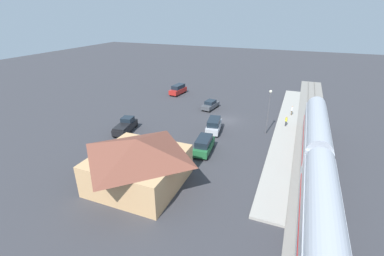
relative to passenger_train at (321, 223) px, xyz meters
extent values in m
plane|color=#38383D|center=(14.00, -24.64, -2.86)|extent=(200.00, 200.00, 0.00)
cube|color=gray|center=(0.00, -24.64, -2.77)|extent=(4.80, 70.00, 0.18)
cube|color=#59544C|center=(-0.72, -24.64, -2.62)|extent=(0.10, 70.00, 0.12)
cube|color=#59544C|center=(0.72, -24.64, -2.62)|extent=(0.10, 70.00, 0.12)
cube|color=#A8A399|center=(4.00, -24.64, -2.71)|extent=(3.20, 46.00, 0.30)
cube|color=#ADB2BC|center=(0.00, -18.56, -0.71)|extent=(2.90, 17.76, 3.70)
cube|color=red|center=(1.46, -18.56, -1.01)|extent=(0.04, 16.34, 0.36)
cylinder|color=#ADB2BC|center=(0.00, -18.56, 1.04)|extent=(2.75, 17.05, 2.76)
cube|color=#ADB2BC|center=(0.00, 0.00, -0.71)|extent=(2.90, 17.76, 3.70)
cube|color=red|center=(1.46, 0.00, -1.01)|extent=(0.04, 16.34, 0.36)
cylinder|color=#ADB2BC|center=(0.00, 0.00, 1.04)|extent=(2.75, 17.05, 2.76)
cube|color=tan|center=(18.00, -2.64, -1.04)|extent=(9.09, 8.93, 3.63)
pyramid|color=brown|center=(18.00, -2.64, 1.72)|extent=(9.89, 9.73, 1.90)
cube|color=#4C3323|center=(18.00, -7.13, -1.81)|extent=(1.10, 0.08, 2.10)
cylinder|color=brown|center=(3.53, -30.82, -2.13)|extent=(0.22, 0.22, 0.85)
cylinder|color=silver|center=(3.53, -30.82, -1.40)|extent=(0.36, 0.36, 0.62)
sphere|color=tan|center=(3.53, -30.82, -0.97)|extent=(0.24, 0.24, 0.24)
cylinder|color=#333338|center=(4.12, -25.07, -2.13)|extent=(0.22, 0.22, 0.85)
cylinder|color=yellow|center=(4.12, -25.07, -1.40)|extent=(0.36, 0.36, 0.62)
sphere|color=tan|center=(4.12, -25.07, -0.97)|extent=(0.24, 0.24, 0.24)
cube|color=red|center=(28.70, -35.94, -2.02)|extent=(2.52, 5.10, 1.00)
cube|color=#19232D|center=(28.68, -36.09, -1.08)|extent=(2.12, 3.61, 0.88)
cylinder|color=black|center=(28.07, -33.96, -2.52)|extent=(0.22, 0.68, 0.68)
cylinder|color=black|center=(29.78, -34.16, -2.52)|extent=(0.22, 0.68, 0.68)
cylinder|color=black|center=(27.62, -37.73, -2.52)|extent=(0.22, 0.68, 0.68)
cylinder|color=black|center=(29.33, -37.93, -2.52)|extent=(0.22, 0.68, 0.68)
cube|color=#47494F|center=(18.55, -29.14, -2.14)|extent=(2.50, 4.73, 0.76)
cube|color=#19232D|center=(18.55, -29.14, -1.44)|extent=(1.93, 2.38, 0.64)
cylinder|color=black|center=(19.08, -30.94, -2.52)|extent=(0.22, 0.68, 0.68)
cylinder|color=black|center=(17.50, -30.70, -2.52)|extent=(0.22, 0.68, 0.68)
cylinder|color=black|center=(19.60, -27.58, -2.52)|extent=(0.22, 0.68, 0.68)
cylinder|color=black|center=(18.02, -27.34, -2.52)|extent=(0.22, 0.68, 0.68)
cube|color=silver|center=(14.64, -19.13, -2.02)|extent=(2.70, 5.15, 1.00)
cube|color=#19232D|center=(14.61, -18.98, -1.08)|extent=(2.24, 3.66, 0.88)
cylinder|color=black|center=(15.78, -20.87, -2.52)|extent=(0.22, 0.68, 0.68)
cylinder|color=black|center=(14.08, -21.14, -2.52)|extent=(0.22, 0.68, 0.68)
cylinder|color=black|center=(15.19, -17.12, -2.52)|extent=(0.22, 0.68, 0.68)
cylinder|color=black|center=(13.49, -17.39, -2.52)|extent=(0.22, 0.68, 0.68)
cube|color=#236638|center=(13.80, -12.14, -2.02)|extent=(2.43, 5.07, 1.00)
cube|color=#19232D|center=(13.79, -11.99, -1.08)|extent=(2.05, 3.58, 0.88)
cylinder|color=black|center=(14.84, -13.95, -2.52)|extent=(0.22, 0.68, 0.68)
cylinder|color=black|center=(13.13, -14.11, -2.52)|extent=(0.22, 0.68, 0.68)
cylinder|color=black|center=(14.47, -10.17, -2.52)|extent=(0.22, 0.68, 0.68)
cylinder|color=black|center=(12.76, -10.33, -2.52)|extent=(0.22, 0.68, 0.68)
cube|color=black|center=(27.61, -13.66, -2.02)|extent=(2.83, 5.65, 0.92)
cube|color=#19232D|center=(27.78, -14.67, -1.14)|extent=(1.99, 1.99, 0.84)
cylinder|color=black|center=(28.82, -15.64, -2.48)|extent=(0.22, 0.76, 0.76)
cylinder|color=black|center=(27.12, -15.92, -2.48)|extent=(0.22, 0.76, 0.76)
cylinder|color=black|center=(28.10, -11.40, -2.48)|extent=(0.22, 0.76, 0.76)
cylinder|color=black|center=(26.40, -11.69, -2.48)|extent=(0.22, 0.76, 0.76)
cube|color=black|center=(27.45, -12.73, -1.46)|extent=(2.33, 3.24, 0.20)
cylinder|color=#515156|center=(6.80, -21.44, 0.48)|extent=(0.16, 0.16, 6.68)
sphere|color=#EAE5C6|center=(6.80, -21.44, 4.00)|extent=(0.44, 0.44, 0.44)
camera|label=1|loc=(3.24, 18.26, 14.91)|focal=24.96mm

